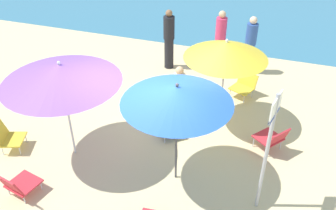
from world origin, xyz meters
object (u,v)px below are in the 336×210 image
beach_chair_d (272,138)px  beach_chair_f (168,123)px  beach_chair_a (6,136)px  person_a (220,41)px  beach_chair_e (244,85)px  person_b (179,85)px  warning_sign (269,139)px  umbrella_purple (61,73)px  beach_chair_c (17,184)px  person_c (250,45)px  person_d (169,39)px  umbrella_yellow (226,50)px  umbrella_blue (177,95)px

beach_chair_d → beach_chair_f: 2.18m
beach_chair_a → person_a: (3.37, 4.77, 0.53)m
beach_chair_a → beach_chair_e: beach_chair_a is taller
beach_chair_e → person_b: bearing=-37.8°
warning_sign → umbrella_purple: bearing=-170.8°
beach_chair_f → beach_chair_c: bearing=-77.2°
person_c → person_b: bearing=-28.7°
beach_chair_c → beach_chair_e: size_ratio=0.96×
person_d → umbrella_yellow: bearing=98.2°
person_b → person_c: size_ratio=0.59×
beach_chair_d → person_a: size_ratio=0.43×
person_d → beach_chair_a: bearing=32.1°
person_b → person_d: size_ratio=0.56×
umbrella_yellow → beach_chair_a: umbrella_yellow is taller
beach_chair_c → beach_chair_a: bearing=57.8°
umbrella_purple → beach_chair_a: size_ratio=3.28×
umbrella_blue → beach_chair_e: umbrella_blue is taller
beach_chair_a → beach_chair_e: bearing=21.0°
umbrella_purple → beach_chair_d: (3.78, 1.33, -1.52)m
beach_chair_a → warning_sign: 5.17m
umbrella_blue → person_a: umbrella_blue is taller
beach_chair_c → beach_chair_f: (1.92, 2.54, -0.02)m
beach_chair_a → beach_chair_d: 5.39m
umbrella_yellow → beach_chair_f: size_ratio=3.01×
beach_chair_d → umbrella_blue: bearing=77.3°
beach_chair_d → person_b: size_ratio=0.77×
person_c → person_a: bearing=-80.0°
umbrella_purple → warning_sign: size_ratio=0.94×
beach_chair_f → warning_sign: warning_sign is taller
beach_chair_c → beach_chair_d: bearing=-44.6°
beach_chair_a → person_c: 6.42m
umbrella_purple → beach_chair_d: umbrella_purple is taller
warning_sign → person_b: bearing=142.3°
umbrella_purple → beach_chair_c: umbrella_purple is taller
beach_chair_d → beach_chair_f: size_ratio=1.09×
beach_chair_e → beach_chair_c: bearing=-11.7°
beach_chair_c → beach_chair_f: 3.19m
beach_chair_c → person_d: 5.57m
umbrella_purple → person_c: size_ratio=1.33×
umbrella_yellow → beach_chair_a: (-3.93, -2.28, -1.47)m
beach_chair_e → person_a: person_a is taller
umbrella_blue → person_d: 4.51m
umbrella_purple → beach_chair_a: bearing=-166.8°
beach_chair_e → person_b: 1.67m
person_b → umbrella_yellow: bearing=54.7°
beach_chair_c → beach_chair_f: beach_chair_c is taller
person_a → warning_sign: 5.00m
beach_chair_c → umbrella_blue: bearing=-49.5°
umbrella_blue → warning_sign: warning_sign is taller
person_a → beach_chair_c: bearing=-179.9°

